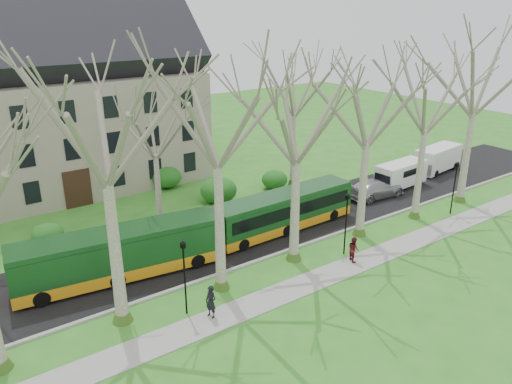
# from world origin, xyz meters

# --- Properties ---
(ground) EXTENTS (120.00, 120.00, 0.00)m
(ground) POSITION_xyz_m (0.00, 0.00, 0.00)
(ground) COLOR #327A22
(ground) RESTS_ON ground
(sidewalk) EXTENTS (70.00, 2.00, 0.06)m
(sidewalk) POSITION_xyz_m (0.00, -2.50, 0.03)
(sidewalk) COLOR gray
(sidewalk) RESTS_ON ground
(road) EXTENTS (80.00, 8.00, 0.06)m
(road) POSITION_xyz_m (0.00, 5.50, 0.03)
(road) COLOR black
(road) RESTS_ON ground
(curb) EXTENTS (80.00, 0.25, 0.14)m
(curb) POSITION_xyz_m (0.00, 1.50, 0.07)
(curb) COLOR #A5A39E
(curb) RESTS_ON ground
(building) EXTENTS (26.50, 12.20, 16.00)m
(building) POSITION_xyz_m (-6.00, 24.00, 8.07)
(building) COLOR gray
(building) RESTS_ON ground
(tree_row_verge) EXTENTS (49.00, 7.00, 14.00)m
(tree_row_verge) POSITION_xyz_m (0.00, 0.30, 7.00)
(tree_row_verge) COLOR gray
(tree_row_verge) RESTS_ON ground
(tree_row_far) EXTENTS (33.00, 7.00, 12.00)m
(tree_row_far) POSITION_xyz_m (-1.33, 11.00, 6.00)
(tree_row_far) COLOR gray
(tree_row_far) RESTS_ON ground
(lamp_row) EXTENTS (36.22, 0.22, 4.30)m
(lamp_row) POSITION_xyz_m (-0.00, -1.00, 2.57)
(lamp_row) COLOR black
(lamp_row) RESTS_ON ground
(hedges) EXTENTS (30.60, 8.60, 2.00)m
(hedges) POSITION_xyz_m (-4.67, 14.00, 1.00)
(hedges) COLOR #175117
(hedges) RESTS_ON ground
(bus_lead) EXTENTS (12.98, 4.26, 3.19)m
(bus_lead) POSITION_xyz_m (-7.34, 4.78, 1.65)
(bus_lead) COLOR #134219
(bus_lead) RESTS_ON road
(bus_follow) EXTENTS (11.82, 2.71, 2.94)m
(bus_follow) POSITION_xyz_m (5.09, 4.50, 1.53)
(bus_follow) COLOR #134219
(bus_follow) RESTS_ON road
(sedan) EXTENTS (5.62, 2.65, 1.58)m
(sedan) POSITION_xyz_m (15.76, 5.00, 0.85)
(sedan) COLOR #A9A9AD
(sedan) RESTS_ON road
(van_a) EXTENTS (5.51, 2.28, 2.36)m
(van_a) POSITION_xyz_m (19.52, 5.40, 1.24)
(van_a) COLOR white
(van_a) RESTS_ON road
(van_b) EXTENTS (5.96, 2.74, 2.51)m
(van_b) POSITION_xyz_m (26.35, 6.39, 1.32)
(van_b) COLOR white
(van_b) RESTS_ON road
(pedestrian_a) EXTENTS (0.63, 0.78, 1.86)m
(pedestrian_a) POSITION_xyz_m (-5.10, -2.13, 0.99)
(pedestrian_a) COLOR black
(pedestrian_a) RESTS_ON sidewalk
(pedestrian_b) EXTENTS (0.83, 0.96, 1.68)m
(pedestrian_b) POSITION_xyz_m (5.75, -2.07, 0.90)
(pedestrian_b) COLOR maroon
(pedestrian_b) RESTS_ON sidewalk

